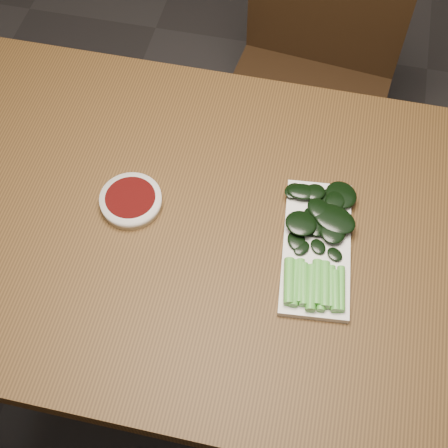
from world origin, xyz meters
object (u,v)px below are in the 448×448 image
table (212,243)px  serving_plate (316,247)px  sauce_bowl (131,201)px  gai_lan (319,245)px  chair_far (309,78)px

table → serving_plate: serving_plate is taller
table → sauce_bowl: bearing=176.3°
table → serving_plate: (0.20, -0.01, 0.08)m
serving_plate → gai_lan: bearing=-54.7°
serving_plate → gai_lan: size_ratio=1.00×
table → serving_plate: size_ratio=4.70×
table → chair_far: (0.12, 0.69, -0.19)m
serving_plate → table: bearing=176.7°
gai_lan → sauce_bowl: bearing=175.9°
table → gai_lan: 0.23m
serving_plate → gai_lan: (0.00, -0.00, 0.02)m
serving_plate → gai_lan: gai_lan is taller
sauce_bowl → gai_lan: bearing=-4.1°
table → gai_lan: (0.21, -0.02, 0.10)m
sauce_bowl → table: bearing=-3.7°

